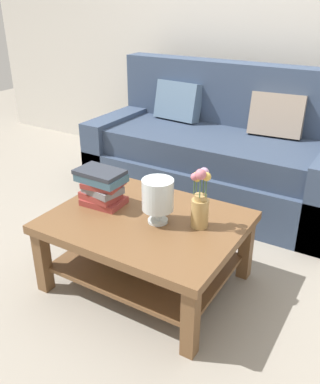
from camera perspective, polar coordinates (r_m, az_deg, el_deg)
The scene contains 7 objects.
ground_plane at distance 2.82m, azimuth 0.82°, elevation -7.93°, with size 10.00×10.00×0.00m, color gray.
back_wall at distance 3.87m, azimuth 14.40°, elevation 21.80°, with size 6.40×0.12×2.70m, color beige.
couch at distance 3.45m, azimuth 7.89°, elevation 5.07°, with size 2.02×0.90×1.06m.
coffee_table at distance 2.38m, azimuth -2.01°, elevation -6.13°, with size 1.05×0.82×0.43m.
book_stack_main at distance 2.43m, azimuth -7.95°, elevation 0.73°, with size 0.28×0.20×0.22m.
glass_hurricane_vase at distance 2.20m, azimuth -0.30°, elevation -0.56°, with size 0.17×0.17×0.25m.
flower_pitcher at distance 2.17m, azimuth 5.51°, elevation -1.27°, with size 0.12×0.12×0.35m.
Camera 1 is at (1.18, -2.03, 1.56)m, focal length 38.97 mm.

